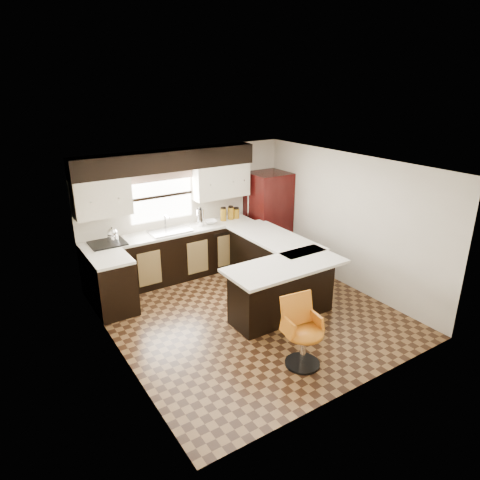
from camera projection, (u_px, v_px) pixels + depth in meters
floor at (249, 313)px, 6.95m from camera, size 4.40×4.40×0.00m
ceiling at (251, 166)px, 6.11m from camera, size 4.40×4.40×0.00m
wall_back at (186, 210)px, 8.26m from camera, size 4.40×0.00×4.40m
wall_front at (360, 304)px, 4.80m from camera, size 4.40×0.00×4.40m
wall_left at (114, 277)px, 5.46m from camera, size 0.00×4.40×4.40m
wall_right at (348, 221)px, 7.59m from camera, size 0.00×4.40×4.40m
base_cab_back at (174, 256)px, 8.06m from camera, size 3.30×0.60×0.90m
base_cab_left at (113, 286)px, 6.86m from camera, size 0.60×0.70×0.90m
counter_back at (172, 232)px, 7.89m from camera, size 3.30×0.60×0.04m
counter_left at (110, 259)px, 6.69m from camera, size 0.60×0.70×0.04m
soffit at (168, 161)px, 7.56m from camera, size 3.40×0.35×0.36m
upper_cab_left at (102, 198)px, 7.11m from camera, size 0.94×0.35×0.64m
upper_cab_right at (221, 181)px, 8.28m from camera, size 1.14×0.35×0.64m
window_pane at (161, 196)px, 7.86m from camera, size 1.20×0.02×0.90m
valance at (161, 176)px, 7.70m from camera, size 1.30×0.06×0.18m
sink at (170, 231)px, 7.84m from camera, size 0.75×0.45×0.03m
dishwasher at (227, 251)px, 8.35m from camera, size 0.58×0.03×0.78m
cooktop at (108, 243)px, 7.25m from camera, size 0.58×0.50×0.02m
peninsula_long at (271, 263)px, 7.74m from camera, size 0.60×1.95×0.90m
peninsula_return at (282, 291)px, 6.70m from camera, size 1.65×0.60×0.90m
counter_pen_long at (274, 238)px, 7.60m from camera, size 0.84×1.95×0.04m
counter_pen_return at (286, 266)px, 6.46m from camera, size 1.89×0.84×0.04m
refrigerator at (268, 215)px, 8.93m from camera, size 0.77×0.74×1.81m
bar_chair at (304, 334)px, 5.53m from camera, size 0.57×0.57×0.96m
kettle at (112, 234)px, 7.25m from camera, size 0.19×0.19×0.26m
percolator at (200, 217)px, 8.13m from camera, size 0.14×0.14×0.32m
mixing_bowl at (210, 222)px, 8.28m from camera, size 0.31×0.31×0.06m
canister_large at (223, 215)px, 8.42m from camera, size 0.12×0.12×0.24m
canister_med at (231, 213)px, 8.51m from camera, size 0.12×0.12×0.24m
canister_small at (236, 213)px, 8.58m from camera, size 0.13×0.13×0.19m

